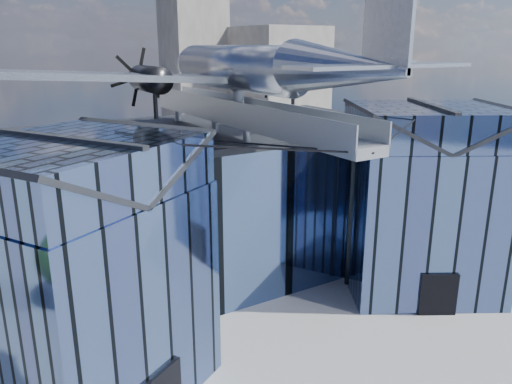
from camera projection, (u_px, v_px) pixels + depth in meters
ground_plane at (274, 320)px, 28.83m from camera, size 120.00×120.00×0.00m
museum at (225, 202)px, 32.02m from camera, size 32.88×24.50×17.60m
bg_towers at (80, 85)px, 68.02m from camera, size 77.00×24.50×26.00m
tree_plaza_e at (508, 181)px, 43.79m from camera, size 4.69×4.69×5.55m
tree_side_e at (436, 179)px, 44.69m from camera, size 4.45×4.45×5.41m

